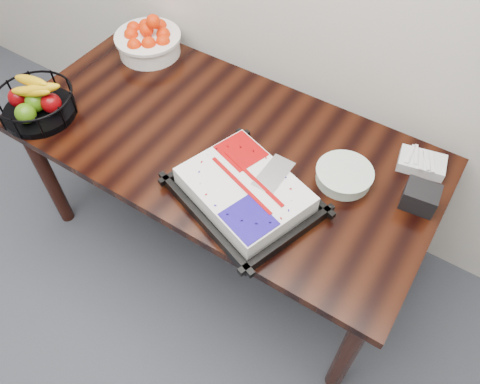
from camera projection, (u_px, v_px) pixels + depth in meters
The scene contains 7 objects.
table at pixel (222, 154), 2.02m from camera, with size 1.80×0.90×0.75m.
cake_tray at pixel (245, 192), 1.72m from camera, with size 0.60×0.54×0.10m.
tangerine_bowl at pixel (148, 37), 2.25m from camera, with size 0.32×0.32×0.20m.
fruit_basket at pixel (35, 102), 1.99m from camera, with size 0.33×0.33×0.18m.
plate_stack at pixel (344, 175), 1.80m from camera, with size 0.22×0.22×0.05m.
fork_bag at pixel (422, 162), 1.84m from camera, with size 0.20×0.15×0.05m.
napkin_box at pixel (420, 197), 1.71m from camera, with size 0.12×0.10×0.09m, color black.
Camera 1 is at (0.81, 0.89, 2.15)m, focal length 35.00 mm.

